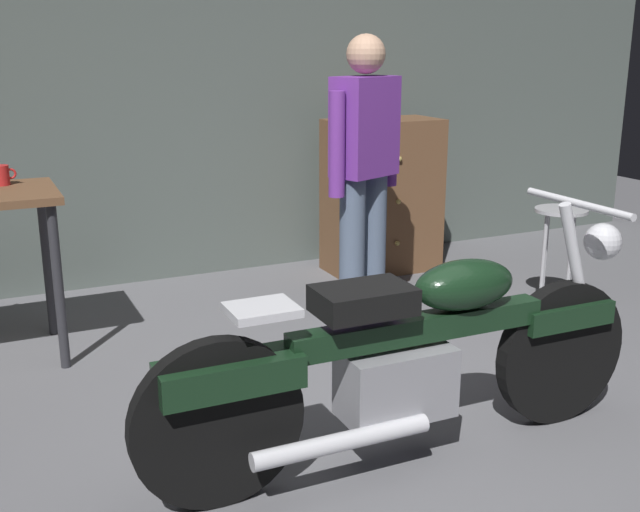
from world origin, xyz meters
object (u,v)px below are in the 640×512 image
(wooden_dresser, at_px, (382,196))
(mug_red_diner, at_px, (1,175))
(person_standing, at_px, (364,168))
(motorcycle, at_px, (412,353))
(shop_stool, at_px, (560,231))

(wooden_dresser, height_order, mug_red_diner, wooden_dresser)
(person_standing, bearing_deg, motorcycle, 46.22)
(shop_stool, bearing_deg, person_standing, 164.30)
(motorcycle, bearing_deg, person_standing, 69.20)
(motorcycle, distance_m, shop_stool, 2.13)
(person_standing, distance_m, mug_red_diner, 1.97)
(person_standing, height_order, mug_red_diner, person_standing)
(shop_stool, height_order, wooden_dresser, wooden_dresser)
(wooden_dresser, bearing_deg, mug_red_diner, -169.94)
(shop_stool, distance_m, mug_red_diner, 3.24)
(motorcycle, xyz_separation_m, mug_red_diner, (-1.33, 1.93, 0.50))
(motorcycle, bearing_deg, shop_stool, 33.75)
(motorcycle, relative_size, wooden_dresser, 1.99)
(wooden_dresser, relative_size, mug_red_diner, 9.11)
(motorcycle, distance_m, person_standing, 1.68)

